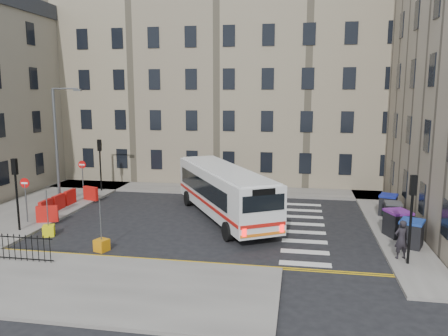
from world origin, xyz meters
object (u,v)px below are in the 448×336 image
(bus, at_px, (224,190))
(wheelie_bin_d, at_px, (393,212))
(wheelie_bin_c, at_px, (391,221))
(streetlamp, at_px, (56,145))
(pedestrian, at_px, (401,239))
(wheelie_bin_a, at_px, (411,233))
(wheelie_bin_e, at_px, (388,205))
(bollard_yellow, at_px, (49,231))
(bollard_chevron, at_px, (102,245))
(wheelie_bin_b, at_px, (397,223))

(bus, height_order, wheelie_bin_d, bus)
(bus, height_order, wheelie_bin_c, bus)
(streetlamp, xyz_separation_m, pedestrian, (21.40, -6.90, -3.26))
(wheelie_bin_a, height_order, wheelie_bin_e, wheelie_bin_a)
(wheelie_bin_e, distance_m, bollard_yellow, 20.58)
(bollard_yellow, bearing_deg, pedestrian, -1.87)
(wheelie_bin_d, bearing_deg, wheelie_bin_a, -86.24)
(bus, bearing_deg, wheelie_bin_e, -18.30)
(wheelie_bin_c, relative_size, wheelie_bin_e, 0.85)
(wheelie_bin_e, xyz_separation_m, bollard_chevron, (-15.32, -8.92, -0.51))
(wheelie_bin_e, bearing_deg, streetlamp, -158.52)
(wheelie_bin_c, distance_m, pedestrian, 4.39)
(wheelie_bin_c, bearing_deg, pedestrian, -79.70)
(wheelie_bin_c, bearing_deg, wheelie_bin_d, 92.46)
(wheelie_bin_d, bearing_deg, bus, -173.73)
(wheelie_bin_c, bearing_deg, wheelie_bin_e, 98.02)
(streetlamp, relative_size, wheelie_bin_d, 6.74)
(streetlamp, relative_size, wheelie_bin_e, 5.57)
(streetlamp, height_order, pedestrian, streetlamp)
(wheelie_bin_e, bearing_deg, wheelie_bin_a, -70.76)
(pedestrian, xyz_separation_m, bollard_yellow, (-18.40, 0.60, -0.78))
(wheelie_bin_a, relative_size, wheelie_bin_b, 0.97)
(wheelie_bin_a, relative_size, bollard_chevron, 2.60)
(wheelie_bin_b, height_order, bollard_chevron, wheelie_bin_b)
(wheelie_bin_c, xyz_separation_m, bollard_yellow, (-18.80, -3.75, -0.43))
(pedestrian, xyz_separation_m, bollard_chevron, (-14.45, -1.10, -0.78))
(bollard_chevron, bearing_deg, streetlamp, 130.97)
(wheelie_bin_b, height_order, pedestrian, pedestrian)
(streetlamp, height_order, wheelie_bin_b, streetlamp)
(wheelie_bin_a, distance_m, wheelie_bin_d, 4.42)
(wheelie_bin_b, distance_m, wheelie_bin_d, 2.84)
(streetlamp, distance_m, bus, 12.31)
(wheelie_bin_d, bearing_deg, wheelie_bin_b, -92.93)
(streetlamp, bearing_deg, wheelie_bin_a, -12.85)
(wheelie_bin_c, relative_size, bollard_chevron, 2.06)
(bus, distance_m, wheelie_bin_d, 10.32)
(wheelie_bin_e, relative_size, pedestrian, 0.79)
(wheelie_bin_d, bearing_deg, wheelie_bin_c, -99.93)
(bollard_yellow, bearing_deg, streetlamp, 115.48)
(bollard_yellow, distance_m, bollard_chevron, 4.30)
(streetlamp, height_order, wheelie_bin_a, streetlamp)
(wheelie_bin_b, height_order, wheelie_bin_e, wheelie_bin_b)
(bus, relative_size, bollard_chevron, 18.91)
(wheelie_bin_e, xyz_separation_m, bollard_yellow, (-19.27, -7.22, -0.51))
(bollard_chevron, bearing_deg, bollard_yellow, 156.65)
(wheelie_bin_e, bearing_deg, bus, -149.22)
(wheelie_bin_a, distance_m, wheelie_bin_c, 2.59)
(wheelie_bin_d, distance_m, wheelie_bin_e, 1.59)
(streetlamp, relative_size, wheelie_bin_b, 5.05)
(wheelie_bin_a, distance_m, bollard_yellow, 19.33)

